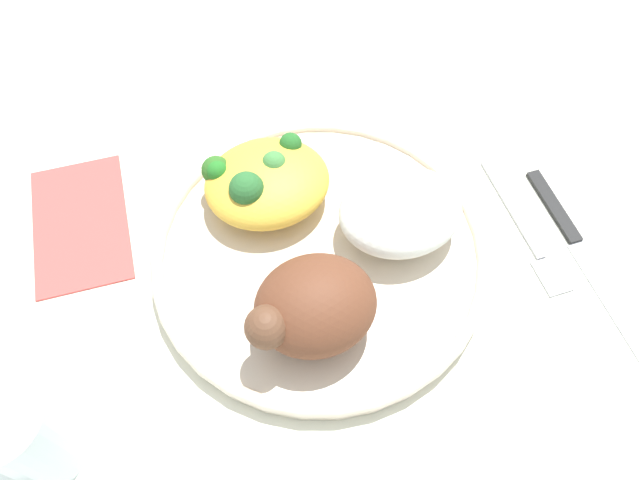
# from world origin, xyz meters

# --- Properties ---
(ground_plane) EXTENTS (2.00, 2.00, 0.00)m
(ground_plane) POSITION_xyz_m (0.00, 0.00, 0.00)
(ground_plane) COLOR silver
(plate) EXTENTS (0.28, 0.28, 0.02)m
(plate) POSITION_xyz_m (0.00, 0.00, 0.01)
(plate) COLOR beige
(plate) RESTS_ON ground_plane
(roasted_chicken) EXTENTS (0.10, 0.08, 0.06)m
(roasted_chicken) POSITION_xyz_m (0.03, 0.07, 0.05)
(roasted_chicken) COLOR brown
(roasted_chicken) RESTS_ON plate
(rice_pile) EXTENTS (0.10, 0.09, 0.05)m
(rice_pile) POSITION_xyz_m (-0.07, 0.00, 0.04)
(rice_pile) COLOR white
(rice_pile) RESTS_ON plate
(mac_cheese_with_broccoli) EXTENTS (0.11, 0.09, 0.05)m
(mac_cheese_with_broccoli) POSITION_xyz_m (0.03, -0.06, 0.04)
(mac_cheese_with_broccoli) COLOR gold
(mac_cheese_with_broccoli) RESTS_ON plate
(fork) EXTENTS (0.02, 0.14, 0.01)m
(fork) POSITION_xyz_m (-0.18, 0.03, 0.00)
(fork) COLOR #B2B2B7
(fork) RESTS_ON ground_plane
(knife) EXTENTS (0.02, 0.19, 0.01)m
(knife) POSITION_xyz_m (-0.22, 0.05, 0.00)
(knife) COLOR black
(knife) RESTS_ON ground_plane
(water_glass) EXTENTS (0.06, 0.06, 0.09)m
(water_glass) POSITION_xyz_m (0.23, 0.09, 0.04)
(water_glass) COLOR silver
(water_glass) RESTS_ON ground_plane
(napkin) EXTENTS (0.08, 0.14, 0.00)m
(napkin) POSITION_xyz_m (0.19, -0.10, 0.00)
(napkin) COLOR #DB4C47
(napkin) RESTS_ON ground_plane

